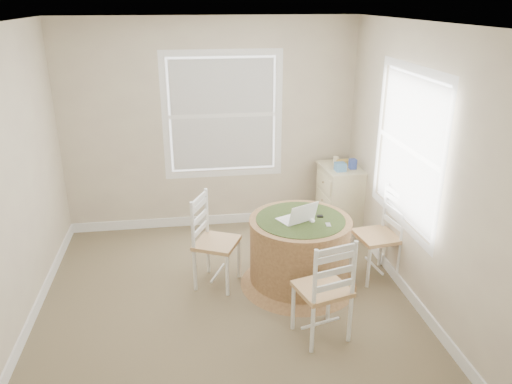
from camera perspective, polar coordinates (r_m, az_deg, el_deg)
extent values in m
cube|color=#74684A|center=(5.05, -3.41, -12.29)|extent=(3.60, 3.60, 0.02)
cube|color=white|center=(4.21, -4.22, 18.89)|extent=(3.60, 3.60, 0.02)
cube|color=#B9A992|center=(6.19, -5.21, 7.40)|extent=(3.60, 0.02, 2.60)
cube|color=#B9A992|center=(2.83, -0.59, -10.40)|extent=(3.60, 0.02, 2.60)
cube|color=#B9A992|center=(4.69, -26.36, 0.57)|extent=(0.02, 3.60, 2.60)
cube|color=#B9A992|center=(4.94, 17.68, 2.79)|extent=(0.02, 3.60, 2.60)
cube|color=white|center=(6.59, -4.84, -3.17)|extent=(3.60, 0.02, 0.12)
cube|color=white|center=(5.22, -23.89, -12.25)|extent=(0.02, 3.60, 0.12)
cube|color=white|center=(5.43, 16.01, -9.70)|extent=(0.02, 3.60, 0.12)
cylinder|color=#A57B4A|center=(5.12, 4.99, -6.52)|extent=(1.01, 1.01, 0.65)
cone|color=#A57B4A|center=(5.30, 4.86, -9.98)|extent=(1.21, 1.21, 0.07)
cylinder|color=#A57B4A|center=(4.98, 5.10, -3.30)|extent=(1.03, 1.03, 0.03)
cylinder|color=#37481F|center=(4.98, 5.11, -3.14)|extent=(0.89, 0.89, 0.01)
cone|color=#37481F|center=(5.00, 5.09, -3.72)|extent=(0.99, 0.99, 0.10)
cube|color=white|center=(4.97, 4.42, -3.13)|extent=(0.38, 0.33, 0.02)
cube|color=silver|center=(4.96, 4.42, -3.02)|extent=(0.29, 0.22, 0.00)
cube|color=black|center=(4.82, 5.45, -2.49)|extent=(0.32, 0.19, 0.21)
ellipsoid|color=white|center=(4.94, 6.41, -3.26)|extent=(0.07, 0.10, 0.03)
cube|color=#B7BABF|center=(4.88, 8.25, -3.77)|extent=(0.05, 0.09, 0.02)
cube|color=black|center=(5.04, 7.32, -2.82)|extent=(0.06, 0.06, 0.02)
cube|color=beige|center=(6.39, 9.54, -0.80)|extent=(0.47, 0.62, 0.82)
cube|color=beige|center=(6.24, 9.77, 2.77)|extent=(0.50, 0.65, 0.02)
cube|color=beige|center=(6.41, 7.37, -3.00)|extent=(0.04, 0.51, 0.17)
cube|color=beige|center=(6.31, 7.48, -0.92)|extent=(0.04, 0.51, 0.17)
cube|color=beige|center=(6.22, 7.58, 1.12)|extent=(0.04, 0.51, 0.17)
cube|color=#4E82B3|center=(6.06, 9.58, 2.81)|extent=(0.13, 0.13, 0.10)
cube|color=gold|center=(6.31, 9.91, 3.35)|extent=(0.16, 0.11, 0.06)
cube|color=#374DA7|center=(6.17, 11.10, 3.14)|extent=(0.08, 0.08, 0.12)
cylinder|color=beige|center=(6.35, 9.06, 3.66)|extent=(0.07, 0.07, 0.09)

